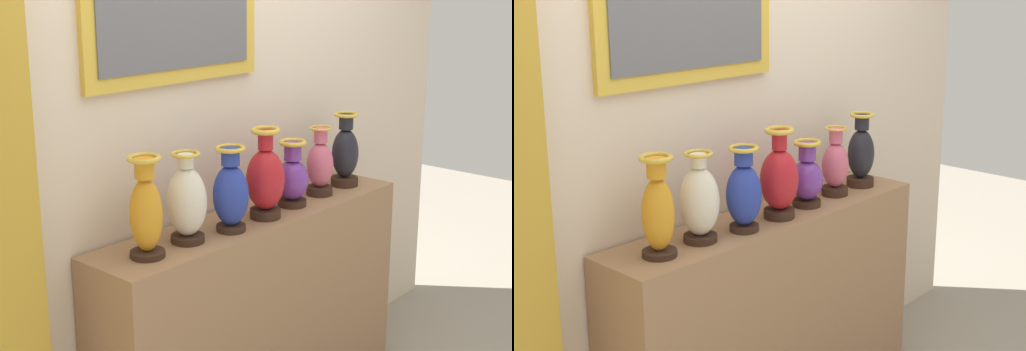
# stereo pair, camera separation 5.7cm
# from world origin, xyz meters

# --- Properties ---
(display_shelf) EXTENTS (1.75, 0.36, 1.01)m
(display_shelf) POSITION_xyz_m (0.00, 0.00, 0.51)
(display_shelf) COLOR #99704C
(display_shelf) RESTS_ON ground_plane
(back_wall) EXTENTS (3.66, 0.14, 2.77)m
(back_wall) POSITION_xyz_m (-0.01, 0.24, 1.41)
(back_wall) COLOR beige
(back_wall) RESTS_ON ground_plane
(vase_amber) EXTENTS (0.14, 0.14, 0.41)m
(vase_amber) POSITION_xyz_m (-0.67, -0.03, 1.20)
(vase_amber) COLOR #382319
(vase_amber) RESTS_ON display_shelf
(vase_ivory) EXTENTS (0.16, 0.16, 0.38)m
(vase_ivory) POSITION_xyz_m (-0.45, -0.02, 1.19)
(vase_ivory) COLOR #382319
(vase_ivory) RESTS_ON display_shelf
(vase_cobalt) EXTENTS (0.15, 0.15, 0.37)m
(vase_cobalt) POSITION_xyz_m (-0.23, -0.06, 1.18)
(vase_cobalt) COLOR #382319
(vase_cobalt) RESTS_ON display_shelf
(vase_crimson) EXTENTS (0.17, 0.17, 0.41)m
(vase_crimson) POSITION_xyz_m (0.00, -0.06, 1.20)
(vase_crimson) COLOR #382319
(vase_crimson) RESTS_ON display_shelf
(vase_violet) EXTENTS (0.15, 0.15, 0.32)m
(vase_violet) POSITION_xyz_m (0.22, -0.03, 1.15)
(vase_violet) COLOR #382319
(vase_violet) RESTS_ON display_shelf
(vase_rose) EXTENTS (0.13, 0.13, 0.34)m
(vase_rose) POSITION_xyz_m (0.45, -0.02, 1.16)
(vase_rose) COLOR #382319
(vase_rose) RESTS_ON display_shelf
(vase_onyx) EXTENTS (0.14, 0.14, 0.38)m
(vase_onyx) POSITION_xyz_m (0.67, -0.01, 1.18)
(vase_onyx) COLOR #382319
(vase_onyx) RESTS_ON display_shelf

